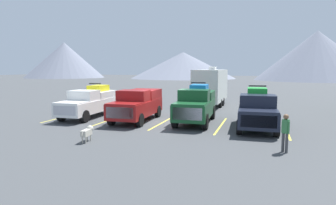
{
  "coord_description": "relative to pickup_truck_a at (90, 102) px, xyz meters",
  "views": [
    {
      "loc": [
        6.14,
        -18.13,
        3.58
      ],
      "look_at": [
        0.0,
        0.89,
        1.2
      ],
      "focal_mm": 31.19,
      "sensor_mm": 36.0,
      "label": 1
    }
  ],
  "objects": [
    {
      "name": "lot_stripe_d",
      "position": [
        9.64,
        -0.42,
        -1.1
      ],
      "size": [
        0.12,
        5.5,
        0.01
      ],
      "primitive_type": "cube",
      "color": "gold",
      "rests_on": "ground"
    },
    {
      "name": "camper_trailer_a",
      "position": [
        7.42,
        8.71,
        0.85
      ],
      "size": [
        2.41,
        7.43,
        3.71
      ],
      "color": "silver",
      "rests_on": "ground"
    },
    {
      "name": "pickup_truck_c",
      "position": [
        7.92,
        0.15,
        0.11
      ],
      "size": [
        2.32,
        5.56,
        2.62
      ],
      "color": "#144723",
      "rests_on": "ground"
    },
    {
      "name": "lot_stripe_a",
      "position": [
        -1.74,
        -0.42,
        -1.1
      ],
      "size": [
        0.12,
        5.5,
        0.01
      ],
      "primitive_type": "cube",
      "color": "gold",
      "rests_on": "ground"
    },
    {
      "name": "lot_stripe_e",
      "position": [
        13.44,
        -0.42,
        -1.1
      ],
      "size": [
        0.12,
        5.5,
        0.01
      ],
      "primitive_type": "cube",
      "color": "gold",
      "rests_on": "ground"
    },
    {
      "name": "dog",
      "position": [
        3.96,
        -6.36,
        -0.62
      ],
      "size": [
        0.4,
        1.06,
        0.74
      ],
      "color": "beige",
      "rests_on": "ground"
    },
    {
      "name": "lot_stripe_b",
      "position": [
        2.06,
        -0.42,
        -1.1
      ],
      "size": [
        0.12,
        5.5,
        0.01
      ],
      "primitive_type": "cube",
      "color": "gold",
      "rests_on": "ground"
    },
    {
      "name": "pickup_truck_d",
      "position": [
        11.77,
        -0.52,
        0.03
      ],
      "size": [
        2.39,
        5.31,
        2.51
      ],
      "color": "black",
      "rests_on": "ground"
    },
    {
      "name": "mountain_ridge",
      "position": [
        18.69,
        77.11,
        5.16
      ],
      "size": [
        158.4,
        41.08,
        14.24
      ],
      "color": "slate",
      "rests_on": "ground"
    },
    {
      "name": "person_a",
      "position": [
        13.0,
        -5.43,
        -0.16
      ],
      "size": [
        0.32,
        0.3,
        1.65
      ],
      "color": "#3F3F42",
      "rests_on": "ground"
    },
    {
      "name": "pickup_truck_a",
      "position": [
        0.0,
        0.0,
        0.0
      ],
      "size": [
        2.26,
        5.86,
        2.43
      ],
      "color": "white",
      "rests_on": "ground"
    },
    {
      "name": "pickup_truck_b",
      "position": [
        3.95,
        -0.33,
        0.03
      ],
      "size": [
        2.38,
        5.55,
        2.12
      ],
      "color": "maroon",
      "rests_on": "ground"
    },
    {
      "name": "ground_plane",
      "position": [
        5.85,
        -0.31,
        -1.11
      ],
      "size": [
        240.0,
        240.0,
        0.0
      ],
      "primitive_type": "plane",
      "color": "#3F4244"
    },
    {
      "name": "lot_stripe_c",
      "position": [
        5.85,
        -0.42,
        -1.1
      ],
      "size": [
        0.12,
        5.5,
        0.01
      ],
      "primitive_type": "cube",
      "color": "gold",
      "rests_on": "ground"
    }
  ]
}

